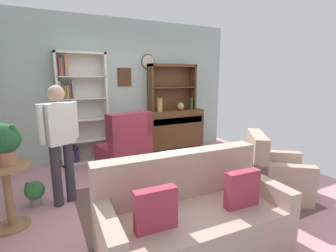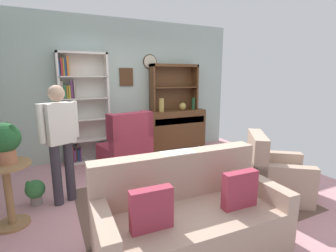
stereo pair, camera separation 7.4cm
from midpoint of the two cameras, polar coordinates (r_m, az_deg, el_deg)
name	(u,v)px [view 1 (the left image)]	position (r m, az deg, el deg)	size (l,w,h in m)	color
ground_plane	(168,194)	(3.73, -0.57, -15.30)	(5.40, 4.60, 0.02)	#C68C93
wall_back	(122,89)	(5.33, -10.89, 8.39)	(5.00, 0.09, 2.80)	#ADC1B7
area_rug	(191,199)	(3.58, 4.65, -16.33)	(2.88, 2.02, 0.01)	brown
bookshelf	(79,110)	(5.01, -20.24, 3.49)	(0.90, 0.30, 2.10)	silver
sideboard	(174,128)	(5.61, 1.02, -0.49)	(1.30, 0.45, 0.92)	brown
sideboard_hutch	(172,81)	(5.59, 0.52, 10.32)	(1.10, 0.26, 1.00)	brown
vase_tall	(160,105)	(5.28, -2.30, 4.82)	(0.11, 0.11, 0.28)	tan
vase_round	(181,106)	(5.53, 2.55, 4.54)	(0.15, 0.15, 0.17)	tan
bottle_wine	(191,104)	(5.64, 4.98, 5.16)	(0.07, 0.07, 0.27)	#194223
couch_floral	(192,218)	(2.59, 4.68, -20.21)	(1.83, 0.92, 0.90)	tan
armchair_floral	(274,175)	(3.88, 22.57, -10.31)	(1.07, 1.07, 0.88)	tan
wingback_chair	(125,148)	(4.60, -10.20, -4.99)	(0.93, 0.94, 1.05)	#A33347
plant_stand	(8,190)	(3.32, -33.46, -12.11)	(0.52, 0.52, 0.74)	#997047
potted_plant_large	(4,141)	(3.15, -34.04, -2.84)	(0.33, 0.33, 0.45)	#AD6B4C
potted_plant_small	(35,192)	(3.76, -28.82, -13.09)	(0.24, 0.24, 0.34)	gray
person_reading	(60,137)	(3.46, -24.13, -2.33)	(0.51, 0.32, 1.56)	#38333D
coffee_table	(161,184)	(3.16, -2.42, -13.19)	(0.80, 0.50, 0.42)	brown
book_stack	(154,174)	(3.14, -3.90, -10.98)	(0.21, 0.16, 0.10)	gold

